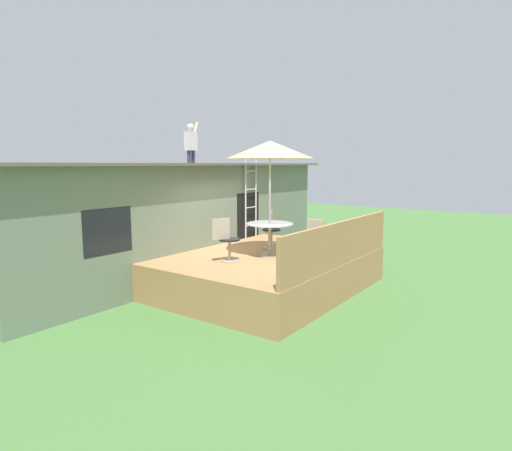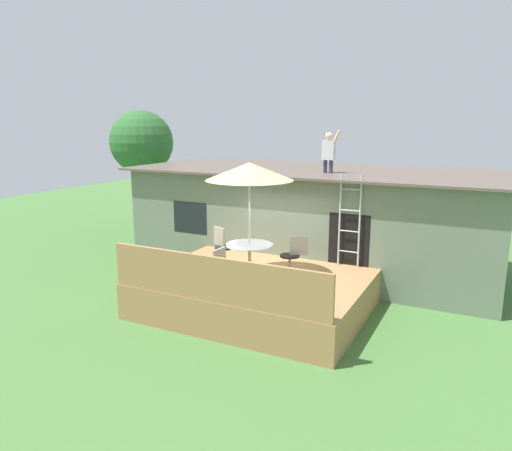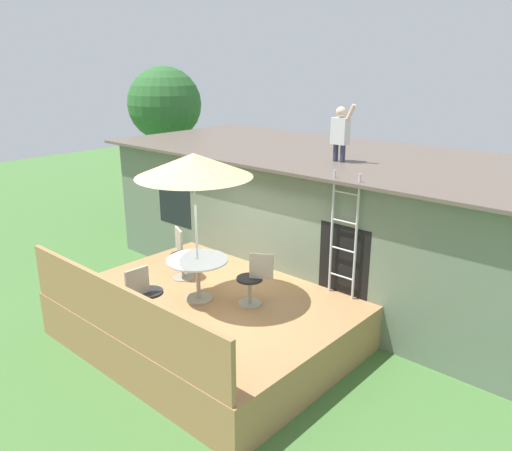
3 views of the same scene
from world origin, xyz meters
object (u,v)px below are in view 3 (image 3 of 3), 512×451
(step_ladder, at_px, (344,236))
(backyard_tree, at_px, (165,105))
(patio_chair_right, at_px, (254,279))
(patio_chair_near, at_px, (145,294))
(patio_table, at_px, (198,268))
(person_figure, at_px, (341,130))
(patio_umbrella, at_px, (194,165))
(patio_chair_left, at_px, (181,254))

(step_ladder, bearing_deg, backyard_tree, 159.27)
(patio_chair_right, relative_size, patio_chair_near, 1.00)
(patio_table, bearing_deg, step_ladder, 45.86)
(patio_table, height_order, person_figure, person_figure)
(patio_table, xyz_separation_m, backyard_tree, (-7.19, 5.16, 2.03))
(patio_chair_right, relative_size, backyard_tree, 0.20)
(step_ladder, height_order, patio_chair_near, step_ladder)
(step_ladder, distance_m, patio_chair_near, 3.41)
(step_ladder, distance_m, backyard_tree, 9.66)
(step_ladder, relative_size, patio_chair_near, 2.39)
(patio_table, xyz_separation_m, patio_chair_right, (0.83, 0.50, -0.13))
(patio_chair_right, height_order, backyard_tree, backyard_tree)
(patio_umbrella, relative_size, patio_chair_right, 2.76)
(patio_table, height_order, patio_chair_near, patio_chair_near)
(patio_table, bearing_deg, backyard_tree, 144.35)
(patio_umbrella, xyz_separation_m, patio_chair_near, (-0.06, -1.05, -1.89))
(person_figure, relative_size, patio_chair_right, 1.21)
(backyard_tree, bearing_deg, patio_table, -35.65)
(patio_table, bearing_deg, patio_umbrella, 0.00)
(step_ladder, distance_m, patio_chair_left, 3.08)
(person_figure, bearing_deg, patio_chair_near, -101.17)
(person_figure, bearing_deg, patio_umbrella, -103.81)
(patio_umbrella, bearing_deg, patio_chair_near, -93.22)
(patio_table, relative_size, patio_umbrella, 0.41)
(person_figure, bearing_deg, patio_table, -103.81)
(patio_table, xyz_separation_m, person_figure, (0.75, 3.07, 2.09))
(patio_chair_near, distance_m, backyard_tree, 9.70)
(step_ladder, distance_m, patio_chair_right, 1.70)
(backyard_tree, bearing_deg, patio_chair_left, -37.11)
(patio_chair_left, relative_size, patio_chair_near, 1.00)
(patio_chair_right, distance_m, backyard_tree, 9.53)
(step_ladder, distance_m, person_figure, 2.25)
(patio_chair_left, height_order, patio_chair_near, same)
(step_ladder, relative_size, person_figure, 1.98)
(backyard_tree, bearing_deg, patio_chair_near, -41.02)
(patio_table, height_order, patio_chair_left, patio_chair_left)
(patio_umbrella, height_order, person_figure, person_figure)
(patio_table, xyz_separation_m, patio_chair_near, (-0.06, -1.05, -0.13))
(patio_table, distance_m, backyard_tree, 9.08)
(patio_chair_left, height_order, backyard_tree, backyard_tree)
(patio_chair_near, bearing_deg, patio_chair_left, 34.50)
(patio_umbrella, height_order, patio_chair_near, patio_umbrella)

